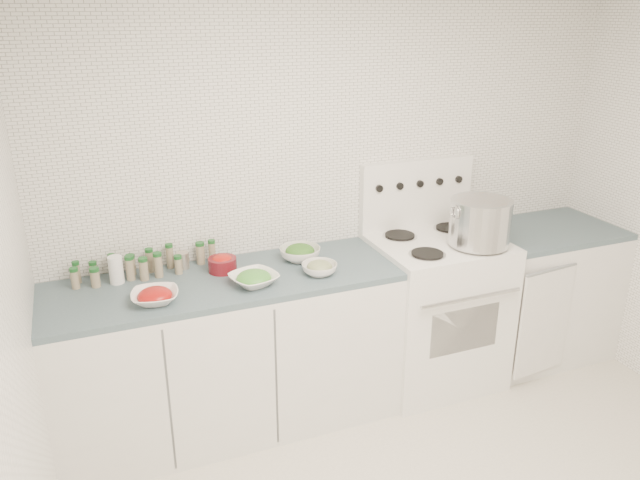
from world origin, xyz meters
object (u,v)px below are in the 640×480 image
Objects in this scene: stock_pot at (480,220)px; bowl_snowpea at (254,279)px; bowl_tomato at (155,296)px; stove at (434,306)px.

bowl_snowpea is (-1.35, 0.04, -0.16)m from stock_pot.
bowl_tomato is 0.88× the size of bowl_snowpea.
stock_pot is at bearing -43.16° from stove.
stove is 4.60× the size of bowl_snowpea.
bowl_tomato is (-1.85, 0.02, -0.16)m from stock_pot.
bowl_tomato is at bearing -175.39° from stove.
stove is 0.64m from stock_pot.
stove is at bearing 5.85° from bowl_snowpea.
bowl_snowpea is at bearing -174.15° from stove.
stove is 1.26m from bowl_snowpea.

